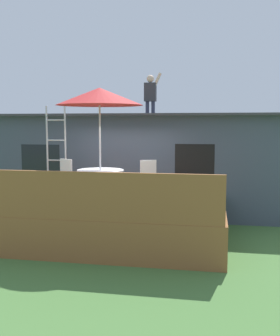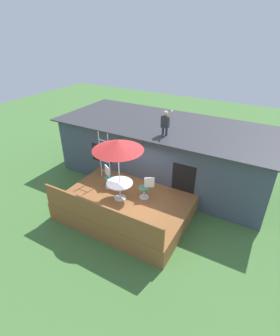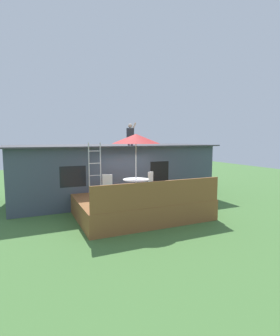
# 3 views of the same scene
# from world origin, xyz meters

# --- Properties ---
(ground_plane) EXTENTS (40.00, 40.00, 0.00)m
(ground_plane) POSITION_xyz_m (0.00, 0.00, 0.00)
(ground_plane) COLOR #477538
(house) EXTENTS (10.50, 4.50, 2.83)m
(house) POSITION_xyz_m (0.00, 3.60, 1.42)
(house) COLOR #424C5B
(house) RESTS_ON ground
(deck) EXTENTS (5.03, 3.63, 0.80)m
(deck) POSITION_xyz_m (0.00, 0.00, 0.40)
(deck) COLOR brown
(deck) RESTS_ON ground
(deck_railing) EXTENTS (4.93, 0.08, 0.90)m
(deck_railing) POSITION_xyz_m (0.00, -1.76, 1.25)
(deck_railing) COLOR brown
(deck_railing) RESTS_ON deck
(patio_table) EXTENTS (1.04, 1.04, 0.74)m
(patio_table) POSITION_xyz_m (-0.21, -0.12, 1.39)
(patio_table) COLOR silver
(patio_table) RESTS_ON deck
(patio_umbrella) EXTENTS (1.90, 1.90, 2.54)m
(patio_umbrella) POSITION_xyz_m (-0.21, -0.12, 3.15)
(patio_umbrella) COLOR silver
(patio_umbrella) RESTS_ON deck
(step_ladder) EXTENTS (0.52, 0.04, 2.20)m
(step_ladder) POSITION_xyz_m (-1.63, 0.86, 1.90)
(step_ladder) COLOR silver
(step_ladder) RESTS_ON deck
(person_figure) EXTENTS (0.47, 0.20, 1.11)m
(person_figure) POSITION_xyz_m (0.54, 2.31, 3.44)
(person_figure) COLOR #33384C
(person_figure) RESTS_ON house
(patio_chair_left) EXTENTS (0.58, 0.44, 0.92)m
(patio_chair_left) POSITION_xyz_m (-1.12, 0.39, 1.26)
(patio_chair_left) COLOR silver
(patio_chair_left) RESTS_ON deck
(patio_chair_right) EXTENTS (0.56, 0.46, 0.92)m
(patio_chair_right) POSITION_xyz_m (0.65, 0.45, 1.26)
(patio_chair_right) COLOR silver
(patio_chair_right) RESTS_ON deck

